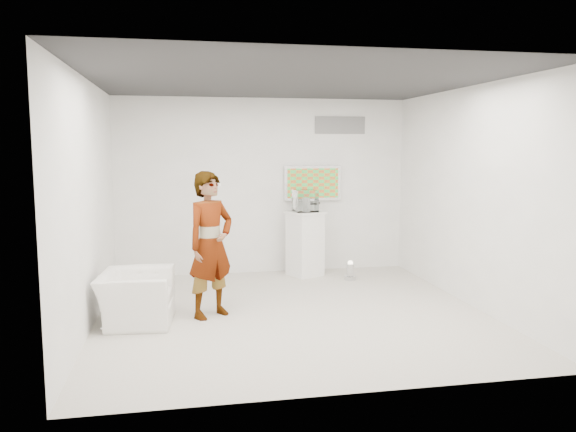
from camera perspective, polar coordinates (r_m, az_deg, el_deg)
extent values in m
cube|color=beige|center=(7.52, 0.38, -9.76)|extent=(5.00, 5.00, 0.01)
cube|color=#2A2A2C|center=(7.24, 0.40, 13.52)|extent=(5.00, 5.00, 0.01)
cube|color=white|center=(9.68, -2.49, 3.03)|extent=(5.00, 0.01, 3.00)
cube|color=white|center=(4.82, 6.17, -1.12)|extent=(5.00, 0.01, 3.00)
cube|color=white|center=(7.18, -19.60, 1.21)|extent=(0.01, 5.00, 3.00)
cube|color=white|center=(8.09, 18.04, 1.89)|extent=(0.01, 5.00, 3.00)
cube|color=silver|center=(9.79, 2.49, 3.37)|extent=(1.00, 0.08, 0.60)
cube|color=slate|center=(9.94, 5.31, 9.17)|extent=(0.90, 0.02, 0.30)
imported|color=white|center=(7.23, -7.87, -2.91)|extent=(0.82, 0.76, 1.87)
imported|color=white|center=(7.28, -15.16, -8.00)|extent=(0.95, 1.06, 0.64)
cube|color=white|center=(9.52, 1.74, -2.81)|extent=(0.70, 0.70, 1.09)
cylinder|color=silver|center=(9.32, 6.34, -5.56)|extent=(0.21, 0.21, 0.30)
cube|color=white|center=(9.43, 1.76, 1.56)|extent=(0.39, 0.39, 0.37)
cube|color=white|center=(9.43, 1.76, 1.17)|extent=(0.12, 0.18, 0.24)
cube|color=white|center=(7.41, -7.18, 3.19)|extent=(0.09, 0.13, 0.03)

